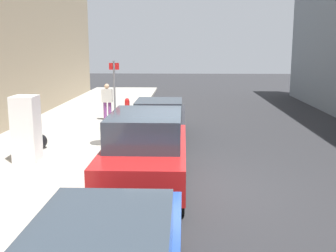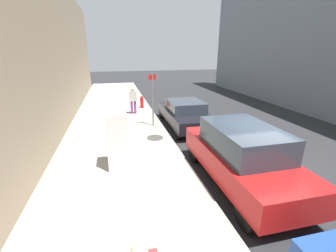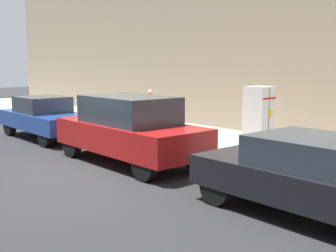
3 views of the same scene
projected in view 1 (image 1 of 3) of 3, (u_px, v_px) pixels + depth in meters
ground_plane at (182, 187)px, 9.98m from camera, size 80.00×80.00×0.00m
sidewalk_slab at (5, 181)px, 10.13m from camera, size 4.57×44.00×0.16m
discarded_refrigerator at (26, 129)px, 11.50m from camera, size 0.64×0.69×1.80m
manhole_cover at (101, 143)px, 13.78m from camera, size 0.70×0.70×0.02m
street_sign_post at (115, 93)px, 15.15m from camera, size 0.36×0.07×2.60m
fire_hydrant at (127, 106)px, 19.13m from camera, size 0.22×0.22×0.78m
trash_bag at (40, 141)px, 13.02m from camera, size 0.45×0.45×0.45m
pedestrian_standing_near at (107, 100)px, 17.79m from camera, size 0.45×0.22×1.55m
parked_suv_red at (146, 149)px, 9.87m from camera, size 1.85×4.53×1.76m
parked_sedan_dark at (159, 118)px, 15.24m from camera, size 1.84×4.55×1.38m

